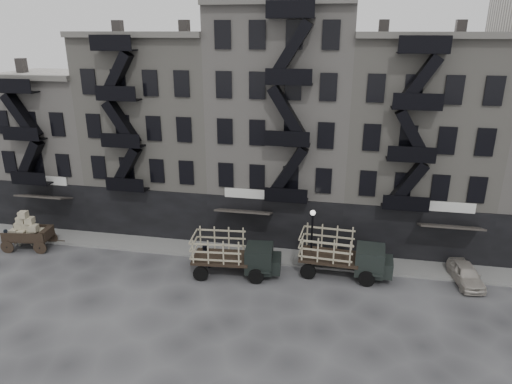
% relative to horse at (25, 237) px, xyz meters
% --- Properties ---
extents(ground, '(140.00, 140.00, 0.00)m').
position_rel_horse_xyz_m(ground, '(18.50, -1.84, -0.78)').
color(ground, '#38383A').
rests_on(ground, ground).
extents(sidewalk, '(55.00, 2.50, 0.15)m').
position_rel_horse_xyz_m(sidewalk, '(18.50, 1.91, -0.70)').
color(sidewalk, slate).
rests_on(sidewalk, ground).
extents(building_west, '(10.00, 11.35, 13.20)m').
position_rel_horse_xyz_m(building_west, '(-1.50, 7.99, 5.22)').
color(building_west, '#9A958E').
rests_on(building_west, ground).
extents(building_midwest, '(10.00, 11.35, 16.20)m').
position_rel_horse_xyz_m(building_midwest, '(8.50, 7.99, 6.72)').
color(building_midwest, gray).
rests_on(building_midwest, ground).
extents(building_center, '(10.00, 11.35, 18.20)m').
position_rel_horse_xyz_m(building_center, '(18.50, 7.99, 7.72)').
color(building_center, '#9A958E').
rests_on(building_center, ground).
extents(building_mideast, '(10.00, 11.35, 16.20)m').
position_rel_horse_xyz_m(building_mideast, '(28.50, 7.99, 6.72)').
color(building_mideast, gray).
rests_on(building_mideast, ground).
extents(lamp_post, '(0.36, 0.36, 4.28)m').
position_rel_horse_xyz_m(lamp_post, '(21.50, 0.76, 2.00)').
color(lamp_post, black).
rests_on(lamp_post, ground).
extents(horse, '(2.03, 1.49, 1.56)m').
position_rel_horse_xyz_m(horse, '(0.00, 0.00, 0.00)').
color(horse, silver).
rests_on(horse, ground).
extents(wagon, '(3.66, 2.31, 2.91)m').
position_rel_horse_xyz_m(wagon, '(0.47, -0.24, 0.88)').
color(wagon, black).
rests_on(wagon, ground).
extents(stake_truck_west, '(5.97, 2.84, 2.91)m').
position_rel_horse_xyz_m(stake_truck_west, '(16.51, -1.04, 0.88)').
color(stake_truck_west, black).
rests_on(stake_truck_west, ground).
extents(stake_truck_east, '(6.13, 2.81, 3.01)m').
position_rel_horse_xyz_m(stake_truck_east, '(23.61, 0.27, 0.94)').
color(stake_truck_east, black).
rests_on(stake_truck_east, ground).
extents(car_east, '(2.01, 3.92, 1.28)m').
position_rel_horse_xyz_m(car_east, '(31.50, 0.68, -0.14)').
color(car_east, '#AFA89D').
rests_on(car_east, ground).
extents(pedestrian_west, '(0.77, 0.67, 1.76)m').
position_rel_horse_xyz_m(pedestrian_west, '(-0.62, -1.05, 0.10)').
color(pedestrian_west, black).
rests_on(pedestrian_west, ground).
extents(pedestrian_mid, '(0.93, 0.76, 1.75)m').
position_rel_horse_xyz_m(pedestrian_mid, '(14.32, -0.52, 0.09)').
color(pedestrian_mid, black).
rests_on(pedestrian_mid, ground).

